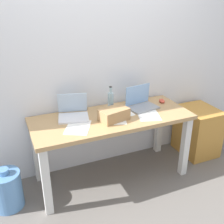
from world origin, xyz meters
TOP-DOWN VIEW (x-y plane):
  - ground_plane at (0.00, 0.00)m, footprint 8.00×8.00m
  - back_wall at (0.00, 0.38)m, footprint 5.20×0.08m
  - desk at (0.00, 0.00)m, footprint 1.60×0.64m
  - laptop_left at (-0.36, 0.14)m, footprint 0.34×0.32m
  - laptop_right at (0.38, 0.09)m, footprint 0.34×0.26m
  - beer_bottle at (0.05, 0.15)m, footprint 0.06×0.06m
  - computer_mouse at (0.66, 0.13)m, footprint 0.09×0.11m
  - cardboard_box at (-0.01, -0.08)m, footprint 0.31×0.23m
  - paper_sheet_front_right at (0.35, -0.11)m, footprint 0.29×0.35m
  - paper_sheet_center at (0.01, -0.04)m, footprint 0.30×0.35m
  - paper_sheet_front_left at (-0.38, -0.09)m, footprint 0.32×0.36m
  - paper_sheet_near_back at (0.12, 0.08)m, footprint 0.23×0.31m
  - water_cooler_jug at (-1.07, -0.03)m, footprint 0.28×0.28m
  - filing_cabinet at (1.17, 0.05)m, footprint 0.40×0.48m

SIDE VIEW (x-z plane):
  - ground_plane at x=0.00m, z-range 0.00..0.00m
  - water_cooler_jug at x=-1.07m, z-range -0.02..0.39m
  - filing_cabinet at x=1.17m, z-range 0.00..0.59m
  - desk at x=0.00m, z-range 0.25..0.98m
  - paper_sheet_front_right at x=0.35m, z-range 0.73..0.73m
  - paper_sheet_center at x=0.01m, z-range 0.73..0.73m
  - paper_sheet_front_left at x=-0.38m, z-range 0.73..0.73m
  - paper_sheet_near_back at x=0.12m, z-range 0.73..0.73m
  - computer_mouse at x=0.66m, z-range 0.73..0.76m
  - laptop_left at x=-0.36m, z-range 0.66..0.88m
  - laptop_right at x=0.38m, z-range 0.66..0.89m
  - cardboard_box at x=-0.01m, z-range 0.73..0.84m
  - beer_bottle at x=0.05m, z-range 0.70..0.96m
  - back_wall at x=0.00m, z-range 0.00..2.60m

